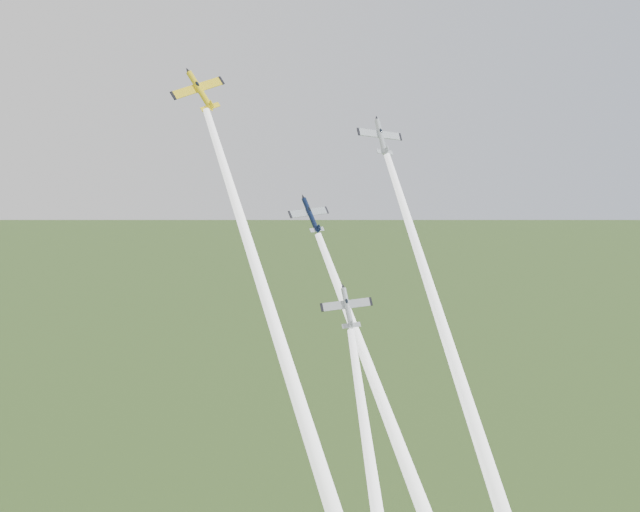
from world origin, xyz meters
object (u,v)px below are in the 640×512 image
Objects in this scene: plane_navy at (310,215)px; plane_silver_low at (347,308)px; plane_yellow at (200,90)px; plane_silver_right at (381,137)px.

plane_navy reaches higher than plane_silver_low.
plane_silver_low is (0.67, -10.98, -11.52)m from plane_navy.
plane_yellow is 1.06× the size of plane_silver_right.
plane_yellow is 27.67m from plane_silver_right.
plane_silver_right reaches higher than plane_silver_low.
plane_yellow is 1.13× the size of plane_silver_low.
plane_silver_right is at bearing 58.34° from plane_silver_low.
plane_navy is at bearing -176.69° from plane_silver_right.
plane_yellow reaches higher than plane_navy.
plane_silver_low is at bearing -135.28° from plane_silver_right.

